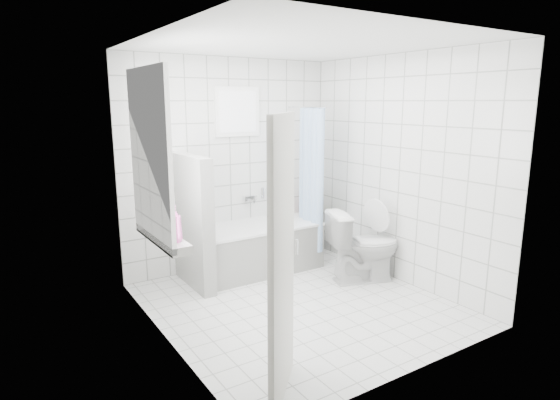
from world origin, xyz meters
TOP-DOWN VIEW (x-y plane):
  - ground at (0.00, 0.00)m, footprint 3.00×3.00m
  - ceiling at (0.00, 0.00)m, footprint 3.00×3.00m
  - wall_back at (0.00, 1.50)m, footprint 2.80×0.02m
  - wall_front at (0.00, -1.50)m, footprint 2.80×0.02m
  - wall_left at (-1.40, 0.00)m, footprint 0.02×3.00m
  - wall_right at (1.40, 0.00)m, footprint 0.02×3.00m
  - window_left at (-1.35, 0.30)m, footprint 0.01×0.90m
  - window_back at (0.10, 1.46)m, footprint 0.50×0.01m
  - window_sill at (-1.31, 0.30)m, footprint 0.18×1.02m
  - door at (-0.98, -1.19)m, footprint 0.58×0.61m
  - bathtub at (0.15, 1.12)m, footprint 1.56×0.77m
  - partition_wall at (-0.70, 1.07)m, footprint 0.15×0.85m
  - tiled_ledge at (1.11, 1.38)m, footprint 0.40×0.24m
  - toilet at (1.03, 0.14)m, footprint 0.94×0.71m
  - curtain_rod at (0.87, 1.10)m, footprint 0.02×0.80m
  - shower_curtain at (0.87, 0.97)m, footprint 0.14×0.48m
  - tub_faucet at (0.25, 1.46)m, footprint 0.18×0.06m
  - sill_bottles at (-1.30, 0.22)m, footprint 0.17×0.75m
  - ledge_bottles at (1.11, 1.36)m, footprint 0.17×0.15m

SIDE VIEW (x-z plane):
  - ground at x=0.00m, z-range 0.00..0.00m
  - tiled_ledge at x=1.11m, z-range 0.00..0.55m
  - bathtub at x=0.15m, z-range 0.00..0.58m
  - toilet at x=1.03m, z-range 0.00..0.84m
  - ledge_bottles at x=1.11m, z-range 0.54..0.81m
  - partition_wall at x=-0.70m, z-range 0.00..1.50m
  - tub_faucet at x=0.25m, z-range 0.82..0.88m
  - window_sill at x=-1.31m, z-range 0.82..0.90m
  - door at x=-0.98m, z-range 0.00..2.00m
  - sill_bottles at x=-1.30m, z-range 0.87..1.18m
  - shower_curtain at x=0.87m, z-range 0.21..1.99m
  - wall_back at x=0.00m, z-range 0.00..2.60m
  - wall_front at x=0.00m, z-range 0.00..2.60m
  - wall_left at x=-1.40m, z-range 0.00..2.60m
  - wall_right at x=1.40m, z-range 0.00..2.60m
  - window_left at x=-1.35m, z-range 0.90..2.30m
  - window_back at x=0.10m, z-range 1.70..2.20m
  - curtain_rod at x=0.87m, z-range 1.99..2.01m
  - ceiling at x=0.00m, z-range 2.60..2.60m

